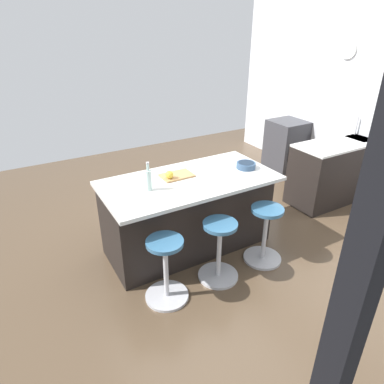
{
  "coord_description": "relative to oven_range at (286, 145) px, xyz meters",
  "views": [
    {
      "loc": [
        2.05,
        3.14,
        2.54
      ],
      "look_at": [
        0.33,
        0.13,
        0.79
      ],
      "focal_mm": 32.25,
      "sensor_mm": 36.0,
      "label": 1
    }
  ],
  "objects": [
    {
      "name": "stool_by_window",
      "position": [
        2.19,
        1.99,
        -0.12
      ],
      "size": [
        0.44,
        0.44,
        0.69
      ],
      "color": "#B7B7BC",
      "rests_on": "ground_plane"
    },
    {
      "name": "oven_range",
      "position": [
        0.0,
        0.0,
        0.0
      ],
      "size": [
        0.6,
        0.61,
        0.89
      ],
      "color": "#38383D",
      "rests_on": "ground_plane"
    },
    {
      "name": "kitchen_island",
      "position": [
        2.82,
        1.32,
        0.02
      ],
      "size": [
        1.98,
        0.99,
        0.93
      ],
      "color": "black",
      "rests_on": "ground_plane"
    },
    {
      "name": "stool_near_camera",
      "position": [
        3.44,
        1.99,
        -0.12
      ],
      "size": [
        0.44,
        0.44,
        0.69
      ],
      "color": "#B7B7BC",
      "rests_on": "ground_plane"
    },
    {
      "name": "apple_yellow",
      "position": [
        3.02,
        1.27,
        0.55
      ],
      "size": [
        0.09,
        0.09,
        0.09
      ],
      "primitive_type": "sphere",
      "color": "gold",
      "rests_on": "cutting_board"
    },
    {
      "name": "fruit_bowl",
      "position": [
        2.08,
        1.42,
        0.52
      ],
      "size": [
        0.23,
        0.23,
        0.07
      ],
      "color": "#334C6B",
      "rests_on": "kitchen_island"
    },
    {
      "name": "stool_middle",
      "position": [
        2.82,
        1.99,
        -0.12
      ],
      "size": [
        0.44,
        0.44,
        0.69
      ],
      "color": "#B7B7BC",
      "rests_on": "ground_plane"
    },
    {
      "name": "cutting_board",
      "position": [
        2.91,
        1.22,
        0.49
      ],
      "size": [
        0.36,
        0.24,
        0.02
      ],
      "primitive_type": "cube",
      "color": "tan",
      "rests_on": "kitchen_island"
    },
    {
      "name": "water_bottle",
      "position": [
        3.32,
        1.39,
        0.6
      ],
      "size": [
        0.06,
        0.06,
        0.31
      ],
      "color": "silver",
      "rests_on": "kitchen_island"
    },
    {
      "name": "ground_plane",
      "position": [
        2.49,
        1.29,
        -0.45
      ],
      "size": [
        7.48,
        7.48,
        0.0
      ],
      "primitive_type": "plane",
      "color": "brown"
    },
    {
      "name": "sink_cabinet",
      "position": [
        -0.0,
        1.32,
        0.02
      ],
      "size": [
        1.95,
        0.6,
        1.2
      ],
      "color": "black",
      "rests_on": "ground_plane"
    },
    {
      "name": "interior_partition_left",
      "position": [
        -0.35,
        1.29,
        1.03
      ],
      "size": [
        0.15,
        5.76,
        2.95
      ],
      "color": "silver",
      "rests_on": "ground_plane"
    }
  ]
}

